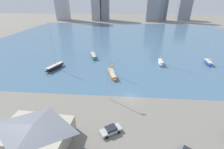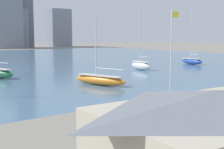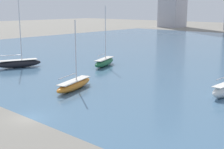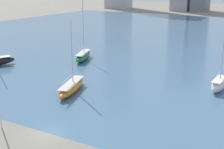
% 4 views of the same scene
% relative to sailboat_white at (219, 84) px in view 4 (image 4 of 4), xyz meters
% --- Properties ---
extents(ground_plane, '(500.00, 500.00, 0.00)m').
position_rel_sailboat_white_xyz_m(ground_plane, '(-13.77, -24.70, -1.12)').
color(ground_plane, gray).
extents(harbor_water, '(180.00, 140.00, 0.00)m').
position_rel_sailboat_white_xyz_m(harbor_water, '(-13.77, 45.30, -1.12)').
color(harbor_water, '#476B89').
rests_on(harbor_water, ground_plane).
extents(sailboat_white, '(2.06, 6.26, 14.08)m').
position_rel_sailboat_white_xyz_m(sailboat_white, '(0.00, 0.00, 0.00)').
color(sailboat_white, white).
rests_on(sailboat_white, harbor_water).
extents(sailboat_green, '(5.07, 9.43, 13.47)m').
position_rel_sailboat_white_xyz_m(sailboat_green, '(-30.25, 6.18, -0.13)').
color(sailboat_green, '#236B3D').
rests_on(sailboat_green, harbor_water).
extents(sailboat_orange, '(4.81, 9.79, 11.23)m').
position_rel_sailboat_white_xyz_m(sailboat_orange, '(-19.86, -12.06, -0.26)').
color(sailboat_orange, orange).
rests_on(sailboat_orange, harbor_water).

